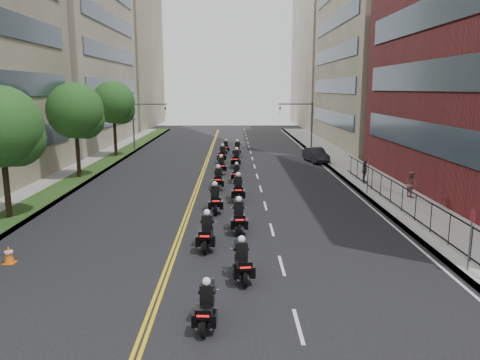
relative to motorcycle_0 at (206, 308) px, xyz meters
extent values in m
plane|color=black|center=(-0.38, -0.04, -0.61)|extent=(160.00, 160.00, 0.00)
cube|color=gray|center=(11.62, 24.96, -0.53)|extent=(4.00, 90.00, 0.15)
cube|color=gray|center=(-12.38, 24.96, -0.53)|extent=(4.00, 90.00, 0.15)
cube|color=#1E3D16|center=(-11.58, 24.96, -0.44)|extent=(2.00, 90.00, 0.04)
cube|color=#333F4C|center=(13.57, 16.96, 2.89)|extent=(0.12, 25.80, 1.80)
cube|color=#333F4C|center=(13.57, 16.96, 6.89)|extent=(0.12, 25.80, 1.80)
cube|color=#333F4C|center=(13.57, 16.96, 10.89)|extent=(0.12, 25.80, 1.80)
cube|color=#756C56|center=(21.12, 47.96, 14.39)|extent=(15.00, 28.00, 30.00)
cube|color=#333F4C|center=(13.57, 47.96, 2.89)|extent=(0.12, 24.08, 1.80)
cube|color=#333F4C|center=(13.57, 47.96, 6.89)|extent=(0.12, 24.08, 1.80)
cube|color=#333F4C|center=(13.57, 47.96, 10.89)|extent=(0.12, 24.08, 1.80)
cube|color=#333F4C|center=(13.57, 47.96, 14.89)|extent=(0.12, 24.08, 1.80)
cube|color=gray|center=(21.12, 77.96, 12.39)|extent=(15.00, 28.00, 26.00)
cube|color=gray|center=(-22.38, 47.96, 16.39)|extent=(16.00, 28.00, 34.00)
cube|color=#333F4C|center=(-14.33, 47.96, 2.89)|extent=(0.12, 24.08, 1.80)
cube|color=#333F4C|center=(-14.33, 47.96, 6.89)|extent=(0.12, 24.08, 1.80)
cube|color=#333F4C|center=(-14.33, 47.96, 10.89)|extent=(0.12, 24.08, 1.80)
cube|color=#333F4C|center=(-14.33, 47.96, 14.89)|extent=(0.12, 24.08, 1.80)
cube|color=#756C56|center=(-22.38, 77.96, 12.39)|extent=(16.00, 28.00, 26.00)
cube|color=black|center=(10.62, 11.96, 0.99)|extent=(0.05, 28.00, 0.05)
cube|color=black|center=(10.62, 11.96, -0.31)|extent=(0.05, 28.00, 0.05)
cylinder|color=black|center=(-11.58, 11.96, 1.81)|extent=(0.32, 0.32, 4.83)
sphere|color=#24501A|center=(-11.58, 11.96, 4.57)|extent=(4.40, 4.40, 4.40)
sphere|color=#24501A|center=(-10.98, 12.36, 3.88)|extent=(3.08, 3.08, 3.08)
cylinder|color=black|center=(-11.58, 23.96, 1.95)|extent=(0.32, 0.32, 5.11)
sphere|color=#24501A|center=(-11.58, 23.96, 4.87)|extent=(4.40, 4.40, 4.40)
sphere|color=#24501A|center=(-10.98, 24.36, 4.14)|extent=(3.08, 3.08, 3.08)
cylinder|color=black|center=(-11.58, 35.96, 2.09)|extent=(0.32, 0.32, 5.39)
sphere|color=#24501A|center=(-11.58, 35.96, 5.17)|extent=(4.40, 4.40, 4.40)
sphere|color=#24501A|center=(-10.98, 36.36, 4.40)|extent=(3.08, 3.08, 3.08)
cylinder|color=#3F3F44|center=(10.12, 41.96, 2.19)|extent=(0.18, 0.18, 5.60)
cylinder|color=#3F3F44|center=(8.12, 41.96, 4.79)|extent=(4.00, 0.14, 0.14)
imported|color=black|center=(6.32, 41.96, 3.99)|extent=(0.16, 0.20, 1.00)
cylinder|color=#3F3F44|center=(-10.88, 41.96, 2.19)|extent=(0.18, 0.18, 5.60)
cylinder|color=#3F3F44|center=(-8.88, 41.96, 4.79)|extent=(4.00, 0.14, 0.14)
imported|color=black|center=(-7.08, 41.96, 3.99)|extent=(0.16, 0.20, 1.00)
cylinder|color=black|center=(-0.04, -0.65, -0.30)|extent=(0.16, 0.62, 0.62)
cylinder|color=black|center=(0.05, 0.80, -0.30)|extent=(0.16, 0.62, 0.62)
cube|color=black|center=(0.00, 0.07, -0.04)|extent=(0.45, 1.25, 0.36)
cube|color=silver|center=(0.01, 0.12, -0.25)|extent=(0.37, 0.52, 0.27)
cube|color=black|center=(-0.04, -0.65, 0.18)|extent=(0.49, 0.41, 0.29)
cube|color=red|center=(-0.05, -0.84, 0.16)|extent=(0.36, 0.05, 0.06)
cube|color=black|center=(0.01, 0.12, 0.41)|extent=(0.41, 0.28, 0.56)
sphere|color=white|center=(0.01, 0.13, 0.80)|extent=(0.26, 0.26, 0.26)
cylinder|color=black|center=(1.24, 2.84, -0.26)|extent=(0.22, 0.70, 0.69)
cylinder|color=black|center=(1.06, 4.45, -0.26)|extent=(0.22, 0.70, 0.69)
cube|color=black|center=(1.15, 3.64, 0.02)|extent=(0.57, 1.40, 0.40)
cube|color=silver|center=(1.14, 3.69, -0.21)|extent=(0.44, 0.60, 0.30)
cube|color=black|center=(1.24, 2.84, 0.26)|extent=(0.57, 0.48, 0.32)
cube|color=red|center=(1.26, 2.63, 0.24)|extent=(0.41, 0.07, 0.07)
cube|color=black|center=(1.14, 3.69, 0.53)|extent=(0.47, 0.33, 0.63)
sphere|color=white|center=(1.14, 3.70, 0.95)|extent=(0.29, 0.29, 0.29)
cylinder|color=black|center=(-0.41, 6.34, -0.24)|extent=(0.18, 0.74, 0.73)
cylinder|color=black|center=(-0.34, 8.05, -0.24)|extent=(0.18, 0.74, 0.73)
cube|color=black|center=(-0.37, 7.20, 0.06)|extent=(0.51, 1.47, 0.43)
cube|color=silver|center=(-0.37, 7.25, -0.19)|extent=(0.43, 0.61, 0.32)
cube|color=black|center=(-0.41, 6.34, 0.32)|extent=(0.58, 0.47, 0.34)
cube|color=red|center=(-0.42, 6.11, 0.30)|extent=(0.43, 0.05, 0.08)
cube|color=black|center=(-0.37, 7.25, 0.60)|extent=(0.48, 0.32, 0.67)
sphere|color=white|center=(-0.37, 7.26, 1.05)|extent=(0.31, 0.31, 0.31)
cylinder|color=black|center=(1.13, 8.87, -0.24)|extent=(0.17, 0.74, 0.74)
cylinder|color=black|center=(1.08, 10.60, -0.24)|extent=(0.17, 0.74, 0.74)
cube|color=black|center=(1.10, 9.73, 0.07)|extent=(0.50, 1.47, 0.43)
cube|color=silver|center=(1.10, 9.79, -0.18)|extent=(0.43, 0.61, 0.32)
cube|color=black|center=(1.13, 8.87, 0.32)|extent=(0.58, 0.47, 0.35)
cube|color=red|center=(1.14, 8.64, 0.30)|extent=(0.43, 0.05, 0.08)
cube|color=black|center=(1.10, 9.79, 0.61)|extent=(0.48, 0.32, 0.67)
sphere|color=white|center=(1.10, 9.80, 1.06)|extent=(0.31, 0.31, 0.31)
cylinder|color=black|center=(-0.18, 12.74, -0.24)|extent=(0.22, 0.75, 0.74)
cylinder|color=black|center=(-0.33, 14.47, -0.24)|extent=(0.22, 0.75, 0.74)
cube|color=black|center=(-0.26, 13.61, 0.07)|extent=(0.58, 1.50, 0.43)
cube|color=silver|center=(-0.26, 13.66, -0.18)|extent=(0.46, 0.63, 0.32)
cube|color=black|center=(-0.18, 12.74, 0.33)|extent=(0.60, 0.50, 0.35)
cube|color=red|center=(-0.16, 12.52, 0.30)|extent=(0.43, 0.07, 0.08)
cube|color=black|center=(-0.26, 13.66, 0.61)|extent=(0.50, 0.34, 0.67)
sphere|color=white|center=(-0.26, 13.67, 1.06)|extent=(0.31, 0.31, 0.31)
cylinder|color=black|center=(1.15, 15.51, -0.23)|extent=(0.16, 0.76, 0.76)
cylinder|color=black|center=(1.14, 17.30, -0.23)|extent=(0.16, 0.76, 0.76)
cube|color=black|center=(1.14, 16.40, 0.09)|extent=(0.47, 1.51, 0.45)
cube|color=silver|center=(1.14, 16.46, -0.17)|extent=(0.43, 0.61, 0.33)
cube|color=black|center=(1.15, 15.51, 0.35)|extent=(0.58, 0.47, 0.36)
cube|color=red|center=(1.15, 15.28, 0.33)|extent=(0.45, 0.04, 0.08)
cube|color=black|center=(1.14, 16.46, 0.64)|extent=(0.49, 0.31, 0.69)
sphere|color=white|center=(1.14, 16.47, 1.11)|extent=(0.32, 0.32, 0.32)
cylinder|color=black|center=(-0.26, 19.17, -0.25)|extent=(0.15, 0.72, 0.72)
cylinder|color=black|center=(-0.26, 20.86, -0.25)|extent=(0.15, 0.72, 0.72)
cube|color=black|center=(-0.26, 20.02, 0.05)|extent=(0.44, 1.43, 0.42)
cube|color=silver|center=(-0.26, 20.07, -0.19)|extent=(0.40, 0.58, 0.32)
cube|color=black|center=(-0.26, 19.17, 0.30)|extent=(0.55, 0.44, 0.34)
cube|color=red|center=(-0.26, 18.95, 0.28)|extent=(0.42, 0.03, 0.07)
cube|color=black|center=(-0.26, 20.07, 0.58)|extent=(0.47, 0.30, 0.66)
sphere|color=white|center=(-0.26, 20.08, 1.02)|extent=(0.31, 0.31, 0.31)
cylinder|color=black|center=(1.01, 22.02, -0.29)|extent=(0.20, 0.64, 0.63)
cylinder|color=black|center=(1.17, 23.49, -0.29)|extent=(0.20, 0.64, 0.63)
cube|color=black|center=(1.09, 22.75, -0.03)|extent=(0.52, 1.28, 0.37)
cube|color=silver|center=(1.09, 22.80, -0.25)|extent=(0.40, 0.54, 0.28)
cube|color=black|center=(1.01, 22.02, 0.19)|extent=(0.52, 0.44, 0.30)
cube|color=red|center=(0.99, 21.83, 0.17)|extent=(0.37, 0.07, 0.06)
cube|color=black|center=(1.09, 22.80, 0.43)|extent=(0.43, 0.30, 0.57)
sphere|color=white|center=(1.09, 22.81, 0.82)|extent=(0.27, 0.27, 0.27)
cylinder|color=black|center=(-0.11, 25.59, -0.28)|extent=(0.21, 0.67, 0.66)
cylinder|color=black|center=(-0.30, 27.12, -0.28)|extent=(0.21, 0.67, 0.66)
cube|color=black|center=(-0.20, 26.35, -0.01)|extent=(0.56, 1.34, 0.39)
cube|color=silver|center=(-0.21, 26.40, -0.23)|extent=(0.43, 0.57, 0.29)
cube|color=black|center=(-0.11, 25.59, 0.22)|extent=(0.55, 0.46, 0.31)
cube|color=red|center=(-0.09, 25.38, 0.20)|extent=(0.39, 0.08, 0.07)
cube|color=black|center=(-0.21, 26.40, 0.47)|extent=(0.45, 0.32, 0.60)
sphere|color=white|center=(-0.21, 26.41, 0.88)|extent=(0.28, 0.28, 0.28)
cylinder|color=black|center=(1.05, 28.61, -0.23)|extent=(0.23, 0.77, 0.76)
cylinder|color=black|center=(1.22, 30.39, -0.23)|extent=(0.23, 0.77, 0.76)
cube|color=black|center=(1.13, 29.50, 0.09)|extent=(0.62, 1.54, 0.45)
cube|color=silver|center=(1.14, 29.56, -0.17)|extent=(0.48, 0.65, 0.33)
cube|color=black|center=(1.05, 28.61, 0.35)|extent=(0.62, 0.52, 0.36)
cube|color=red|center=(1.02, 28.38, 0.33)|extent=(0.45, 0.08, 0.08)
cube|color=black|center=(1.14, 29.56, 0.64)|extent=(0.52, 0.36, 0.69)
sphere|color=white|center=(1.14, 29.57, 1.11)|extent=(0.32, 0.32, 0.32)
cylinder|color=black|center=(-0.32, 31.57, -0.23)|extent=(0.23, 0.77, 0.75)
cylinder|color=black|center=(-0.14, 33.33, -0.23)|extent=(0.23, 0.77, 0.75)
cube|color=black|center=(-0.23, 32.45, 0.08)|extent=(0.61, 1.54, 0.44)
cube|color=silver|center=(-0.23, 32.51, -0.17)|extent=(0.48, 0.65, 0.33)
cube|color=black|center=(-0.32, 31.57, 0.35)|extent=(0.62, 0.52, 0.35)
cube|color=red|center=(-0.34, 31.34, 0.33)|extent=(0.44, 0.08, 0.08)
cube|color=black|center=(-0.23, 32.51, 0.64)|extent=(0.52, 0.36, 0.69)
sphere|color=white|center=(-0.22, 32.52, 1.10)|extent=(0.32, 0.32, 0.32)
cylinder|color=black|center=(1.19, 35.44, -0.23)|extent=(0.22, 0.77, 0.76)
cylinder|color=black|center=(1.35, 37.21, -0.23)|extent=(0.22, 0.77, 0.76)
cube|color=black|center=(1.27, 36.33, 0.09)|extent=(0.60, 1.54, 0.45)
cube|color=silver|center=(1.27, 36.38, -0.17)|extent=(0.48, 0.65, 0.33)
cube|color=black|center=(1.19, 35.44, 0.35)|extent=(0.62, 0.52, 0.36)
cube|color=red|center=(1.17, 35.21, 0.33)|extent=(0.45, 0.07, 0.08)
cube|color=black|center=(1.27, 36.38, 0.64)|extent=(0.52, 0.36, 0.69)
sphere|color=white|center=(1.27, 36.39, 1.11)|extent=(0.32, 0.32, 0.32)
cylinder|color=black|center=(0.05, 38.49, -0.29)|extent=(0.18, 0.64, 0.63)
cylinder|color=black|center=(-0.06, 39.97, -0.29)|extent=(0.18, 0.64, 0.63)
cube|color=black|center=(0.00, 39.23, -0.03)|extent=(0.48, 1.28, 0.37)
cube|color=silver|center=(-0.01, 39.28, -0.24)|extent=(0.39, 0.54, 0.28)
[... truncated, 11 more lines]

